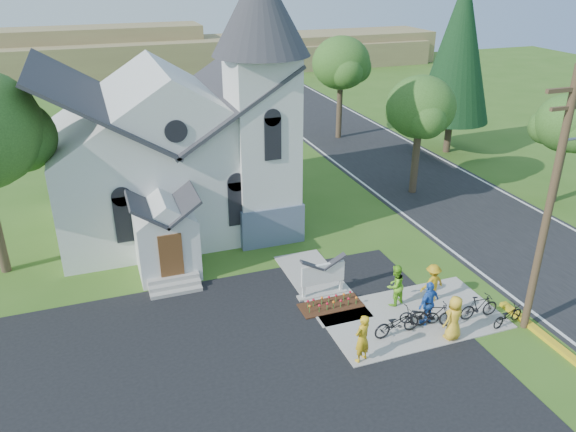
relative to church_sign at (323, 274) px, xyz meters
name	(u,v)px	position (x,y,z in m)	size (l,w,h in m)	color
ground	(384,332)	(1.20, -3.20, -1.03)	(120.00, 120.00, 0.00)	#37601B
parking_lot	(216,414)	(-5.80, -5.20, -1.02)	(20.00, 16.00, 0.02)	black
road	(408,173)	(11.20, 11.80, -1.02)	(8.00, 90.00, 0.02)	black
sidewalk	(411,317)	(2.70, -2.70, -1.00)	(7.00, 4.00, 0.05)	#9F988F
church	(175,128)	(-4.28, 9.28, 4.22)	(12.35, 12.00, 13.00)	white
church_sign	(323,274)	(0.00, 0.00, 0.00)	(2.20, 0.40, 1.70)	#9F988F
flower_bed	(331,306)	(0.00, -0.90, -0.99)	(2.60, 1.10, 0.07)	#34180E
utility_pole	(552,198)	(6.56, -4.70, 4.38)	(3.45, 0.28, 10.00)	#433021
tree_road_near	(421,108)	(9.70, 8.80, 4.18)	(4.00, 4.00, 7.05)	#3D2C21
tree_road_mid	(341,63)	(10.20, 20.80, 4.75)	(4.40, 4.40, 7.80)	#3D2C21
tree_road_far	(568,124)	(16.70, 4.80, 3.61)	(3.60, 3.60, 6.30)	#3D2C21
conifer	(459,48)	(16.20, 14.80, 6.36)	(5.20, 5.20, 12.40)	#3D2C21
distant_hills	(190,54)	(4.56, 53.13, 1.15)	(61.00, 10.00, 5.60)	olive
cyclist_0	(362,338)	(-0.38, -4.40, -0.04)	(0.68, 0.45, 1.87)	gold
bike_0	(397,323)	(1.54, -3.51, -0.46)	(0.68, 1.95, 1.03)	black
cyclist_1	(395,285)	(2.47, -1.67, -0.08)	(0.87, 0.68, 1.79)	#7BD327
bike_1	(434,315)	(3.13, -3.53, -0.45)	(0.50, 1.76, 1.06)	black
cyclist_2	(429,303)	(3.01, -3.29, -0.05)	(1.09, 0.45, 1.86)	blue
bike_2	(419,315)	(2.72, -3.20, -0.58)	(0.53, 1.53, 0.80)	black
cyclist_3	(432,283)	(4.05, -1.96, -0.13)	(1.09, 0.63, 1.68)	#C59315
bike_3	(479,307)	(5.13, -3.64, -0.47)	(0.48, 1.68, 1.01)	black
cyclist_4	(454,318)	(3.38, -4.40, -0.08)	(0.87, 0.57, 1.78)	gold
bike_4	(508,315)	(5.90, -4.40, -0.56)	(0.55, 1.57, 0.82)	black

